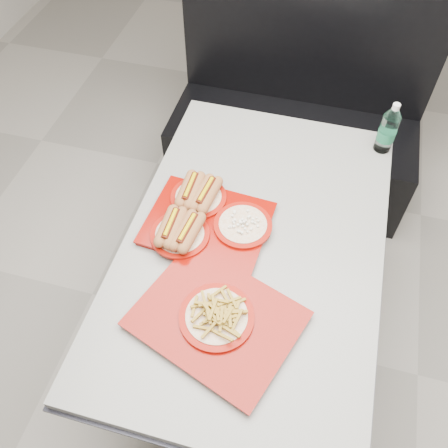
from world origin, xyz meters
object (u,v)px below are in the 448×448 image
(booth_bench, at_px, (295,121))
(water_bottle, at_px, (388,130))
(diner_table, at_px, (252,267))
(tray_near, at_px, (203,218))
(tray_far, at_px, (217,318))

(booth_bench, height_order, water_bottle, booth_bench)
(water_bottle, bearing_deg, diner_table, -124.02)
(diner_table, bearing_deg, tray_near, 170.85)
(diner_table, relative_size, tray_near, 3.11)
(water_bottle, bearing_deg, booth_bench, 129.46)
(booth_bench, distance_m, water_bottle, 0.78)
(tray_near, distance_m, tray_far, 0.39)
(booth_bench, bearing_deg, tray_far, -91.78)
(tray_near, xyz_separation_m, water_bottle, (0.60, 0.57, 0.06))
(water_bottle, bearing_deg, tray_far, -115.79)
(tray_far, relative_size, water_bottle, 2.56)
(diner_table, bearing_deg, water_bottle, 55.98)
(diner_table, height_order, tray_far, tray_far)
(tray_far, bearing_deg, diner_table, 82.37)
(booth_bench, xyz_separation_m, water_bottle, (0.41, -0.49, 0.45))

